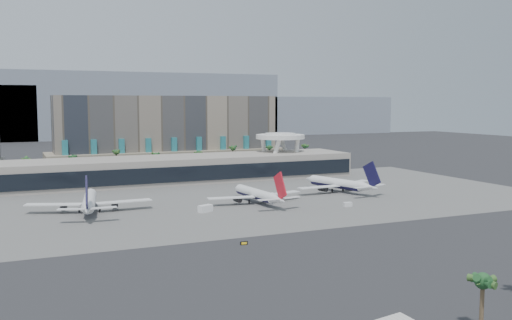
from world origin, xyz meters
name	(u,v)px	position (x,y,z in m)	size (l,w,h in m)	color
ground	(285,225)	(0.00, 0.00, 0.00)	(900.00, 900.00, 0.00)	#232326
apron_pad	(223,198)	(0.00, 55.00, 0.03)	(260.00, 130.00, 0.06)	#5B5B59
mountain_ridge	(113,110)	(27.88, 470.00, 29.89)	(680.00, 60.00, 70.00)	gray
hotel	(169,138)	(10.00, 174.41, 16.81)	(140.00, 30.00, 42.00)	gray
terminal	(184,168)	(0.00, 109.84, 6.52)	(170.00, 32.50, 14.50)	#A39B8F
saucer_structure	(280,140)	(55.00, 116.00, 18.45)	(26.00, 26.00, 21.89)	white
palm_row	(178,153)	(7.00, 145.00, 10.50)	(157.80, 2.80, 13.10)	brown
airliner_left	(89,201)	(-52.93, 45.79, 3.87)	(42.67, 44.25, 15.35)	white
airliner_centre	(257,194)	(7.72, 38.82, 3.52)	(39.23, 40.49, 13.97)	white
airliner_right	(339,183)	(50.68, 50.06, 3.71)	(40.26, 41.78, 14.71)	white
service_vehicle_a	(205,209)	(-15.86, 30.35, 1.23)	(5.05, 2.47, 2.47)	white
service_vehicle_b	(347,204)	(35.27, 19.45, 0.81)	(3.15, 1.80, 1.62)	silver
taxiway_sign	(244,243)	(-21.10, -17.52, 0.46)	(2.08, 0.49, 0.94)	black
near_palm_a	(483,289)	(-7.60, -87.49, 7.44)	(6.00, 6.00, 10.24)	brown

